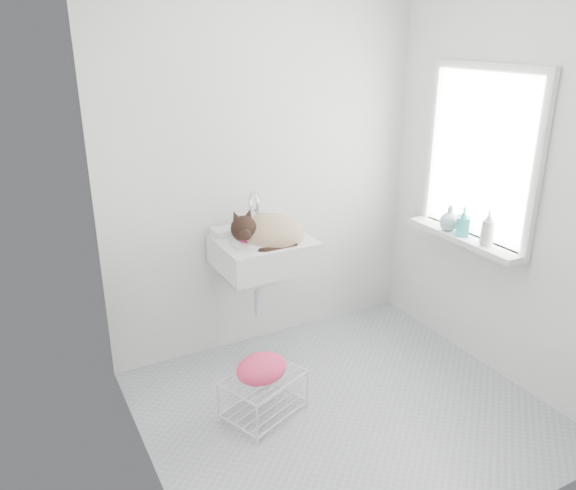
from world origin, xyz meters
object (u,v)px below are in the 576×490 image
wire_rack (264,392)px  bottle_a (486,245)px  sink (263,239)px  bottle_c (448,230)px  cat (266,233)px  bottle_b (462,235)px

wire_rack → bottle_a: size_ratio=2.31×
sink → bottle_c: (1.15, -0.41, 0.00)m
cat → bottle_a: bearing=-18.0°
bottle_b → bottle_c: size_ratio=1.10×
bottle_b → bottle_c: (0.00, 0.12, 0.00)m
bottle_a → bottle_b: 0.20m
sink → bottle_a: 1.36m
sink → wire_rack: size_ratio=1.36×
sink → bottle_a: (1.15, -0.74, 0.00)m
cat → bottle_c: cat is taller
wire_rack → sink: bearing=63.8°
cat → bottle_b: size_ratio=2.86×
wire_rack → bottle_a: bearing=-7.2°
wire_rack → bottle_b: bottle_b is taller
sink → bottle_b: bearing=-24.9°
cat → wire_rack: (-0.29, -0.54, -0.74)m
bottle_a → bottle_b: size_ratio=1.02×
sink → bottle_a: sink is taller
bottle_b → bottle_a: bearing=-90.0°
cat → bottle_a: 1.34m
bottle_c → bottle_a: bearing=-90.0°
sink → cat: cat is taller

